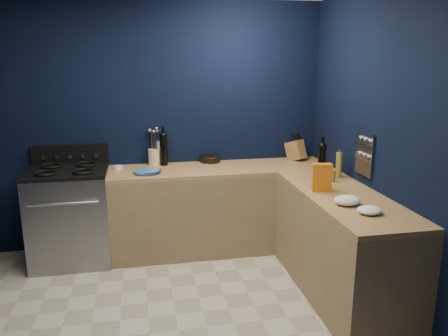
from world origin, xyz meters
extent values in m
cube|color=#B5B09F|center=(0.00, 0.00, -0.01)|extent=(3.50, 3.50, 0.02)
cube|color=black|center=(0.00, 1.76, 1.30)|extent=(3.50, 0.02, 2.60)
cube|color=black|center=(1.76, 0.00, 1.30)|extent=(0.02, 3.50, 2.60)
cube|color=black|center=(0.00, -1.76, 1.30)|extent=(3.50, 0.02, 2.60)
cube|color=#877152|center=(0.60, 1.44, 0.43)|extent=(2.30, 0.63, 0.86)
cube|color=brown|center=(0.60, 1.44, 0.88)|extent=(2.30, 0.63, 0.04)
cube|color=#877152|center=(1.44, 0.29, 0.43)|extent=(0.63, 1.67, 0.86)
cube|color=brown|center=(1.44, 0.29, 0.88)|extent=(0.63, 1.67, 0.04)
cube|color=gray|center=(-0.93, 1.42, 0.46)|extent=(0.76, 0.66, 0.92)
cube|color=black|center=(-0.93, 1.10, 0.45)|extent=(0.59, 0.02, 0.42)
cube|color=black|center=(-0.93, 1.42, 0.94)|extent=(0.76, 0.66, 0.03)
cube|color=black|center=(-0.93, 1.72, 1.04)|extent=(0.76, 0.06, 0.20)
cube|color=gray|center=(1.74, 0.55, 1.18)|extent=(0.02, 0.28, 0.38)
cube|color=white|center=(0.00, 1.74, 1.08)|extent=(0.09, 0.02, 0.13)
cylinder|color=#304A9F|center=(-0.16, 1.33, 0.92)|extent=(0.31, 0.31, 0.03)
cylinder|color=white|center=(-0.45, 1.57, 0.92)|extent=(0.10, 0.10, 0.03)
cylinder|color=#F8F5C7|center=(-0.07, 1.69, 0.98)|extent=(0.18, 0.18, 0.17)
cylinder|color=black|center=(0.03, 1.64, 1.06)|extent=(0.10, 0.10, 0.33)
cylinder|color=black|center=(0.53, 1.69, 0.94)|extent=(0.28, 0.28, 0.08)
cube|color=brown|center=(1.49, 1.62, 1.01)|extent=(0.22, 0.27, 0.26)
cylinder|color=black|center=(1.46, 0.85, 1.06)|extent=(0.10, 0.10, 0.32)
cylinder|color=#9E993A|center=(1.63, 0.83, 1.02)|extent=(0.07, 0.07, 0.24)
cylinder|color=olive|center=(1.51, 0.69, 0.95)|extent=(0.06, 0.06, 0.11)
cylinder|color=olive|center=(1.40, 0.62, 0.94)|extent=(0.05, 0.05, 0.08)
cube|color=#AA2C16|center=(1.29, 0.43, 1.02)|extent=(0.18, 0.11, 0.24)
ellipsoid|color=white|center=(1.34, 0.05, 0.94)|extent=(0.26, 0.24, 0.07)
ellipsoid|color=white|center=(1.41, -0.17, 0.93)|extent=(0.22, 0.21, 0.05)
camera|label=1|loc=(-0.23, -2.97, 2.01)|focal=35.47mm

